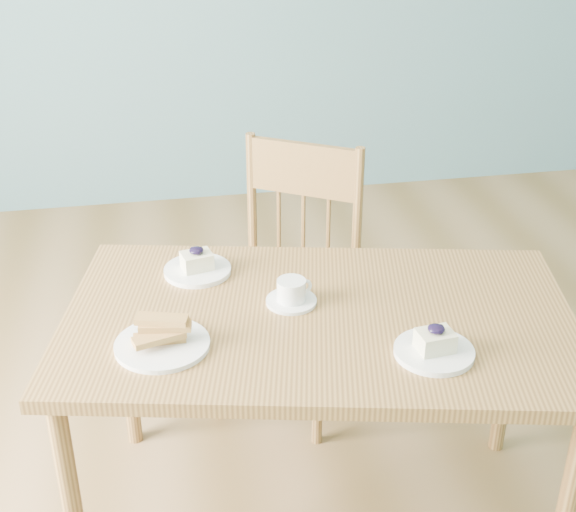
{
  "coord_description": "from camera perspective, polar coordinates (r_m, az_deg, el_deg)",
  "views": [
    {
      "loc": [
        -0.34,
        -1.43,
        1.72
      ],
      "look_at": [
        -0.03,
        0.25,
        0.81
      ],
      "focal_mm": 50.0,
      "sensor_mm": 36.0,
      "label": 1
    }
  ],
  "objects": [
    {
      "name": "dining_table",
      "position": [
        2.01,
        2.17,
        -5.79
      ],
      "size": [
        1.38,
        0.96,
        0.67
      ],
      "rotation": [
        0.0,
        0.0,
        -0.21
      ],
      "color": "#A2753D",
      "rests_on": "ground"
    },
    {
      "name": "biscotti_plate",
      "position": [
        1.86,
        -8.97,
        -5.85
      ],
      "size": [
        0.22,
        0.22,
        0.07
      ],
      "rotation": [
        0.0,
        0.0,
        0.02
      ],
      "color": "white",
      "rests_on": "dining_table"
    },
    {
      "name": "coffee_cup",
      "position": [
        2.0,
        0.27,
        -2.66
      ],
      "size": [
        0.13,
        0.13,
        0.06
      ],
      "rotation": [
        0.0,
        0.0,
        0.27
      ],
      "color": "white",
      "rests_on": "dining_table"
    },
    {
      "name": "room",
      "position": [
        1.52,
        3.0,
        13.78
      ],
      "size": [
        5.01,
        5.01,
        2.71
      ],
      "color": "#967046",
      "rests_on": "ground"
    },
    {
      "name": "cheesecake_plate_far",
      "position": [
        2.16,
        -6.47,
        -0.73
      ],
      "size": [
        0.18,
        0.18,
        0.08
      ],
      "rotation": [
        0.0,
        0.0,
        0.22
      ],
      "color": "white",
      "rests_on": "dining_table"
    },
    {
      "name": "cheesecake_plate_near",
      "position": [
        1.85,
        10.37,
        -6.38
      ],
      "size": [
        0.18,
        0.18,
        0.08
      ],
      "rotation": [
        0.0,
        0.0,
        0.11
      ],
      "color": "white",
      "rests_on": "dining_table"
    },
    {
      "name": "dining_chair",
      "position": [
        2.57,
        0.08,
        -1.74
      ],
      "size": [
        0.54,
        0.53,
        0.88
      ],
      "rotation": [
        0.0,
        0.0,
        -0.55
      ],
      "color": "#A2753D",
      "rests_on": "ground"
    }
  ]
}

